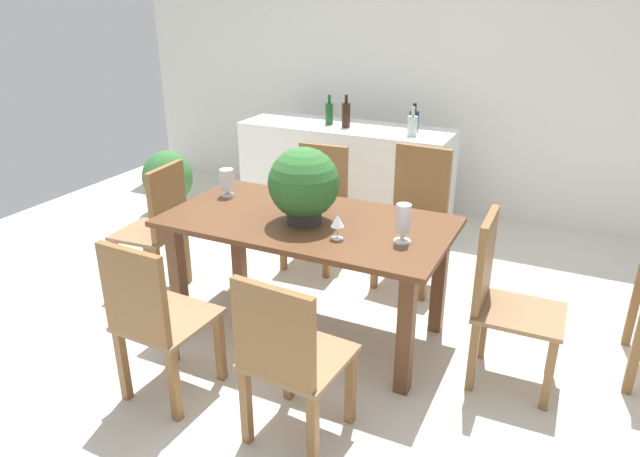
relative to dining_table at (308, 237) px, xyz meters
The scene contains 19 objects.
ground_plane 0.64m from the dining_table, 90.00° to the left, with size 7.04×7.04×0.00m, color silver.
back_wall 2.68m from the dining_table, 90.00° to the left, with size 6.40×0.10×2.60m, color white.
dining_table is the anchor object (origin of this frame).
chair_near_right 1.04m from the dining_table, 68.43° to the right, with size 0.47×0.48×0.91m.
chair_far_right 1.05m from the dining_table, 67.83° to the left, with size 0.48×0.45×1.01m.
chair_far_left 1.04m from the dining_table, 112.19° to the left, with size 0.46×0.45×0.93m.
chair_head_end 1.18m from the dining_table, behind, with size 0.45×0.44×0.95m.
chair_near_left 1.05m from the dining_table, 112.09° to the right, with size 0.44×0.47×0.93m.
chair_foot_end 1.17m from the dining_table, ahead, with size 0.47×0.41×0.96m.
flower_centerpiece 0.35m from the dining_table, 96.06° to the right, with size 0.42×0.42×0.45m.
crystal_vase_left 0.67m from the dining_table, ahead, with size 0.09×0.09×0.22m.
crystal_vase_center_near 0.72m from the dining_table, 167.53° to the left, with size 0.09×0.09×0.18m.
wine_glass 0.40m from the dining_table, 33.99° to the right, with size 0.08×0.08×0.14m.
kitchen_counter 1.87m from the dining_table, 106.07° to the left, with size 1.89×0.62×0.92m, color white.
wine_bottle_dark 1.84m from the dining_table, 106.02° to the left, with size 0.07×0.07×0.28m.
wine_bottle_tall 1.86m from the dining_table, 87.22° to the left, with size 0.08×0.08×0.24m.
wine_bottle_green 1.94m from the dining_table, 110.91° to the left, with size 0.07×0.07×0.26m.
wine_bottle_clear 1.72m from the dining_table, 85.96° to the left, with size 0.08×0.08×0.24m.
potted_plant_floor 2.55m from the dining_table, 149.22° to the left, with size 0.48×0.48×0.62m.
Camera 1 is at (1.46, -2.87, 2.05)m, focal length 32.37 mm.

